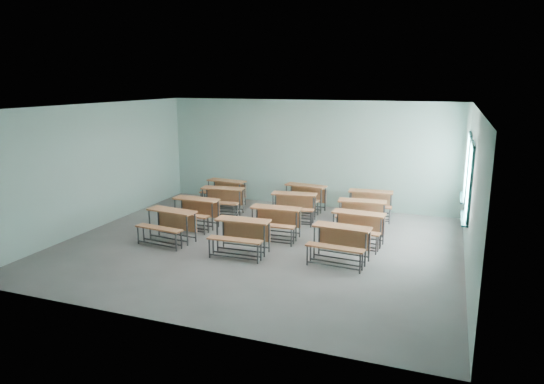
% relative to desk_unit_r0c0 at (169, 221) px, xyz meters
% --- Properties ---
extents(room, '(9.04, 8.04, 3.24)m').
position_rel_desk_unit_r0c0_xyz_m(room, '(2.17, 0.56, 1.09)').
color(room, slate).
rests_on(room, ground).
extents(desk_unit_r0c0, '(1.30, 0.95, 0.76)m').
position_rel_desk_unit_r0c0_xyz_m(desk_unit_r0c0, '(0.00, 0.00, 0.00)').
color(desk_unit_r0c0, '#A2613A').
rests_on(desk_unit_r0c0, ground).
extents(desk_unit_r0c1, '(1.24, 0.86, 0.76)m').
position_rel_desk_unit_r0c0_xyz_m(desk_unit_r0c1, '(1.93, -0.15, 0.00)').
color(desk_unit_r0c1, '#A2613A').
rests_on(desk_unit_r0c1, ground).
extents(desk_unit_r0c2, '(1.27, 0.90, 0.76)m').
position_rel_desk_unit_r0c0_xyz_m(desk_unit_r0c2, '(4.09, 0.11, 0.00)').
color(desk_unit_r0c2, '#A2613A').
rests_on(desk_unit_r0c2, ground).
extents(desk_unit_r1c0, '(1.24, 0.85, 0.76)m').
position_rel_desk_unit_r0c0_xyz_m(desk_unit_r1c0, '(-0.01, 1.22, 0.00)').
color(desk_unit_r1c0, '#A2613A').
rests_on(desk_unit_r1c0, ground).
extents(desk_unit_r1c1, '(1.24, 0.86, 0.76)m').
position_rel_desk_unit_r0c0_xyz_m(desk_unit_r1c1, '(2.26, 1.10, 0.00)').
color(desk_unit_r1c1, '#A2613A').
rests_on(desk_unit_r1c1, ground).
extents(desk_unit_r1c2, '(1.27, 0.89, 0.76)m').
position_rel_desk_unit_r0c0_xyz_m(desk_unit_r1c2, '(4.23, 1.31, 0.00)').
color(desk_unit_r1c2, '#A2613A').
rests_on(desk_unit_r1c2, ground).
extents(desk_unit_r2c0, '(1.29, 0.94, 0.76)m').
position_rel_desk_unit_r0c0_xyz_m(desk_unit_r2c0, '(0.09, 2.63, 0.00)').
color(desk_unit_r2c0, '#A2613A').
rests_on(desk_unit_r2c0, ground).
extents(desk_unit_r2c1, '(1.30, 0.95, 0.76)m').
position_rel_desk_unit_r0c0_xyz_m(desk_unit_r2c1, '(2.23, 2.67, 0.00)').
color(desk_unit_r2c1, '#A2613A').
rests_on(desk_unit_r2c1, ground).
extents(desk_unit_r2c2, '(1.28, 0.92, 0.76)m').
position_rel_desk_unit_r0c0_xyz_m(desk_unit_r2c2, '(4.12, 2.50, 0.00)').
color(desk_unit_r2c2, '#A2613A').
rests_on(desk_unit_r2c2, ground).
extents(desk_unit_r3c0, '(1.30, 0.94, 0.76)m').
position_rel_desk_unit_r0c0_xyz_m(desk_unit_r3c0, '(-0.29, 3.63, 0.00)').
color(desk_unit_r3c0, '#A2613A').
rests_on(desk_unit_r3c0, ground).
extents(desk_unit_r3c1, '(1.31, 0.97, 0.76)m').
position_rel_desk_unit_r0c0_xyz_m(desk_unit_r3c1, '(2.19, 3.82, 0.00)').
color(desk_unit_r3c1, '#A2613A').
rests_on(desk_unit_r3c1, ground).
extents(desk_unit_r3c2, '(1.28, 0.91, 0.76)m').
position_rel_desk_unit_r0c0_xyz_m(desk_unit_r3c2, '(4.14, 3.70, 0.00)').
color(desk_unit_r3c2, '#A2613A').
rests_on(desk_unit_r3c2, ground).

